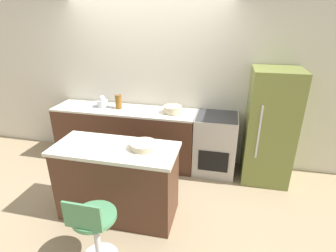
{
  "coord_description": "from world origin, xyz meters",
  "views": [
    {
      "loc": [
        1.23,
        -3.35,
        2.27
      ],
      "look_at": [
        0.52,
        -0.31,
        0.96
      ],
      "focal_mm": 28.0,
      "sensor_mm": 36.0,
      "label": 1
    }
  ],
  "objects_px": {
    "stool_chair": "(94,230)",
    "kettle": "(102,102)",
    "oven_range": "(215,144)",
    "refrigerator": "(270,127)",
    "mixing_bowl": "(172,109)"
  },
  "relations": [
    {
      "from": "oven_range",
      "to": "refrigerator",
      "type": "xyz_separation_m",
      "value": [
        0.74,
        -0.02,
        0.36
      ]
    },
    {
      "from": "refrigerator",
      "to": "stool_chair",
      "type": "height_order",
      "value": "refrigerator"
    },
    {
      "from": "oven_range",
      "to": "kettle",
      "type": "bearing_deg",
      "value": 179.85
    },
    {
      "from": "refrigerator",
      "to": "mixing_bowl",
      "type": "xyz_separation_m",
      "value": [
        -1.41,
        0.03,
        0.15
      ]
    },
    {
      "from": "refrigerator",
      "to": "kettle",
      "type": "height_order",
      "value": "refrigerator"
    },
    {
      "from": "refrigerator",
      "to": "kettle",
      "type": "bearing_deg",
      "value": 179.36
    },
    {
      "from": "oven_range",
      "to": "mixing_bowl",
      "type": "relative_size",
      "value": 3.33
    },
    {
      "from": "oven_range",
      "to": "stool_chair",
      "type": "relative_size",
      "value": 1.11
    },
    {
      "from": "oven_range",
      "to": "mixing_bowl",
      "type": "height_order",
      "value": "mixing_bowl"
    },
    {
      "from": "oven_range",
      "to": "kettle",
      "type": "distance_m",
      "value": 1.9
    },
    {
      "from": "oven_range",
      "to": "kettle",
      "type": "relative_size",
      "value": 4.89
    },
    {
      "from": "stool_chair",
      "to": "kettle",
      "type": "relative_size",
      "value": 4.41
    },
    {
      "from": "oven_range",
      "to": "refrigerator",
      "type": "bearing_deg",
      "value": -1.85
    },
    {
      "from": "stool_chair",
      "to": "kettle",
      "type": "xyz_separation_m",
      "value": [
        -0.83,
        1.98,
        0.59
      ]
    },
    {
      "from": "refrigerator",
      "to": "stool_chair",
      "type": "xyz_separation_m",
      "value": [
        -1.74,
        -1.95,
        -0.41
      ]
    }
  ]
}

